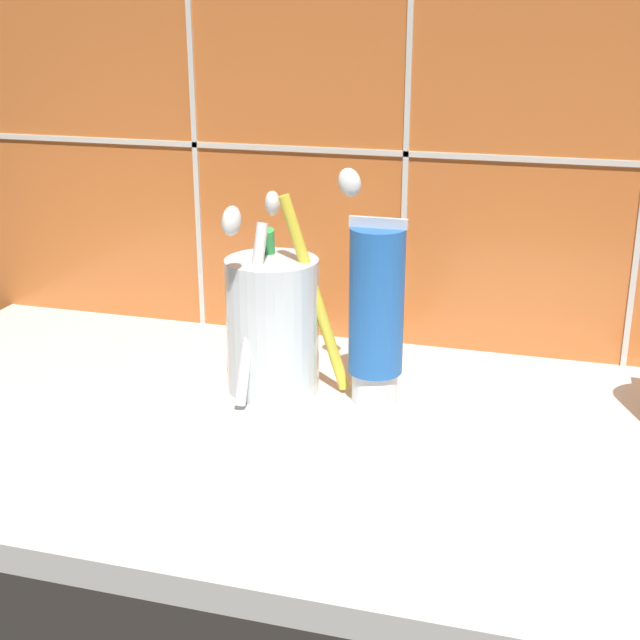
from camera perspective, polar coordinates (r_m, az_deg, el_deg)
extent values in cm
cube|color=silver|center=(67.47, 0.23, -7.75)|extent=(79.72, 39.60, 2.00)
cube|color=#C6662D|center=(79.71, 4.34, 15.13)|extent=(89.72, 1.50, 51.83)
cube|color=beige|center=(79.59, 4.09, 10.62)|extent=(89.72, 0.24, 0.50)
cube|color=beige|center=(84.44, -8.22, 15.23)|extent=(0.50, 0.24, 51.83)
cube|color=beige|center=(78.49, 5.68, 15.03)|extent=(0.50, 0.24, 51.83)
cylinder|color=silver|center=(71.93, -3.05, -0.35)|extent=(7.48, 7.48, 11.03)
cylinder|color=yellow|center=(70.28, -0.31, 1.61)|extent=(5.70, 2.18, 16.10)
ellipsoid|color=white|center=(67.99, 1.99, 8.80)|extent=(2.49, 1.79, 2.59)
cylinder|color=green|center=(74.75, -3.10, 1.46)|extent=(2.38, 5.73, 13.10)
ellipsoid|color=white|center=(75.56, -3.07, 7.48)|extent=(1.88, 2.62, 2.66)
cylinder|color=white|center=(69.25, -4.43, 0.35)|extent=(1.81, 5.07, 13.98)
ellipsoid|color=white|center=(65.12, -5.69, 6.33)|extent=(1.70, 2.45, 2.59)
cylinder|color=white|center=(71.34, 3.52, -4.20)|extent=(3.63, 3.63, 2.55)
cylinder|color=blue|center=(68.82, 3.64, 1.21)|extent=(4.28, 4.28, 11.60)
cube|color=silver|center=(67.14, 3.75, 6.24)|extent=(4.49, 0.36, 0.80)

